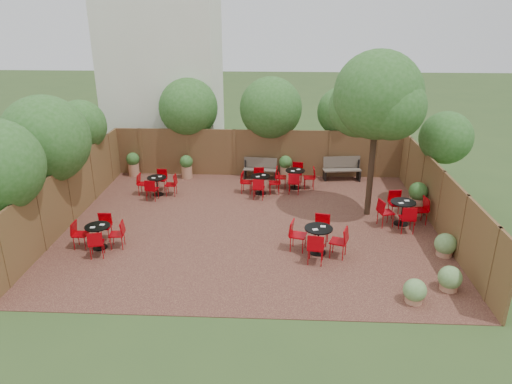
{
  "coord_description": "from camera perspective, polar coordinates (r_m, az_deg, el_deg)",
  "views": [
    {
      "loc": [
        0.84,
        -14.09,
        6.73
      ],
      "look_at": [
        0.13,
        0.5,
        1.0
      ],
      "focal_mm": 33.16,
      "sensor_mm": 36.0,
      "label": 1
    }
  ],
  "objects": [
    {
      "name": "overhang_foliage",
      "position": [
        17.41,
        -9.67,
        7.88
      ],
      "size": [
        15.5,
        10.74,
        2.8
      ],
      "color": "#28581C",
      "rests_on": "ground"
    },
    {
      "name": "park_bench_right",
      "position": [
        19.9,
        10.3,
        2.85
      ],
      "size": [
        1.59,
        0.69,
        0.96
      ],
      "rotation": [
        0.0,
        0.0,
        0.13
      ],
      "color": "brown",
      "rests_on": "courtyard_paving"
    },
    {
      "name": "fence_left",
      "position": [
        16.68,
        -21.62,
        -0.25
      ],
      "size": [
        0.08,
        10.0,
        2.0
      ],
      "primitive_type": "cube",
      "color": "#4C2B1C",
      "rests_on": "ground"
    },
    {
      "name": "ground",
      "position": [
        15.64,
        -0.56,
        -4.07
      ],
      "size": [
        80.0,
        80.0,
        0.0
      ],
      "primitive_type": "plane",
      "color": "#354F23",
      "rests_on": "ground"
    },
    {
      "name": "courtyard_tree",
      "position": [
        15.75,
        14.42,
        10.65
      ],
      "size": [
        2.93,
        2.86,
        5.54
      ],
      "rotation": [
        0.0,
        0.0,
        -0.38
      ],
      "color": "black",
      "rests_on": "courtyard_paving"
    },
    {
      "name": "park_bench_left",
      "position": [
        19.75,
        0.52,
        2.91
      ],
      "size": [
        1.43,
        0.6,
        0.86
      ],
      "rotation": [
        0.0,
        0.0,
        -0.11
      ],
      "color": "brown",
      "rests_on": "courtyard_paving"
    },
    {
      "name": "bistro_tables",
      "position": [
        16.16,
        1.3,
        -1.42
      ],
      "size": [
        10.97,
        6.9,
        0.93
      ],
      "color": "black",
      "rests_on": "courtyard_paving"
    },
    {
      "name": "fence_back",
      "position": [
        19.95,
        0.27,
        4.72
      ],
      "size": [
        12.0,
        0.08,
        2.0
      ],
      "primitive_type": "cube",
      "color": "#4C2B1C",
      "rests_on": "ground"
    },
    {
      "name": "planters",
      "position": [
        18.56,
        1.26,
        2.09
      ],
      "size": [
        11.53,
        4.11,
        1.16
      ],
      "color": "#A87154",
      "rests_on": "courtyard_paving"
    },
    {
      "name": "low_shrubs",
      "position": [
        13.47,
        21.18,
        -8.55
      ],
      "size": [
        2.09,
        3.0,
        0.67
      ],
      "color": "#A87154",
      "rests_on": "courtyard_paving"
    },
    {
      "name": "fence_right",
      "position": [
        16.06,
        21.32,
        -1.02
      ],
      "size": [
        0.08,
        10.0,
        2.0
      ],
      "primitive_type": "cube",
      "color": "#4C2B1C",
      "rests_on": "ground"
    },
    {
      "name": "courtyard_paving",
      "position": [
        15.64,
        -0.56,
        -4.04
      ],
      "size": [
        12.0,
        10.0,
        0.02
      ],
      "primitive_type": "cube",
      "color": "#391A17",
      "rests_on": "ground"
    },
    {
      "name": "neighbour_building",
      "position": [
        22.89,
        -11.05,
        14.19
      ],
      "size": [
        5.0,
        4.0,
        8.0
      ],
      "primitive_type": "cube",
      "color": "silver",
      "rests_on": "ground"
    }
  ]
}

